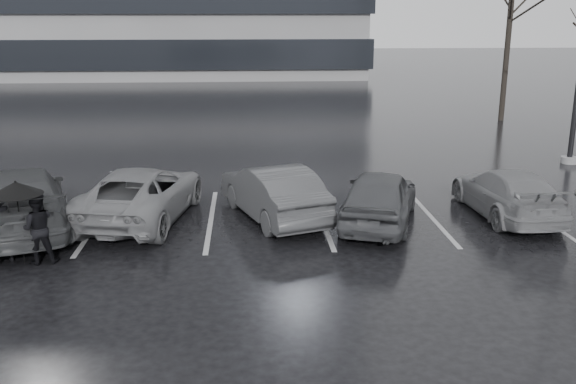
% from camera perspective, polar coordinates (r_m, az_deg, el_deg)
% --- Properties ---
extents(ground, '(160.00, 160.00, 0.00)m').
position_cam_1_polar(ground, '(13.98, 1.71, -5.43)').
color(ground, black).
rests_on(ground, ground).
extents(car_main, '(2.81, 4.31, 1.37)m').
position_cam_1_polar(car_main, '(15.84, 8.13, -0.41)').
color(car_main, black).
rests_on(car_main, ground).
extents(car_west_a, '(2.78, 4.40, 1.37)m').
position_cam_1_polar(car_west_a, '(16.12, -1.32, 0.03)').
color(car_west_a, '#29292B').
rests_on(car_west_a, ground).
extents(car_west_b, '(3.06, 5.13, 1.34)m').
position_cam_1_polar(car_west_b, '(16.43, -12.95, -0.13)').
color(car_west_b, '#555457').
rests_on(car_west_b, ground).
extents(car_west_c, '(3.73, 5.58, 1.50)m').
position_cam_1_polar(car_west_c, '(16.44, -22.74, -0.66)').
color(car_west_c, black).
rests_on(car_west_c, ground).
extents(car_east, '(1.89, 4.26, 1.22)m').
position_cam_1_polar(car_east, '(17.24, 18.92, -0.05)').
color(car_east, '#555457').
rests_on(car_east, ground).
extents(pedestrian_left, '(0.65, 0.64, 1.52)m').
position_cam_1_polar(pedestrian_left, '(14.46, -24.21, -2.94)').
color(pedestrian_left, black).
rests_on(pedestrian_left, ground).
extents(pedestrian_right, '(0.83, 0.71, 1.52)m').
position_cam_1_polar(pedestrian_right, '(14.16, -21.38, -3.00)').
color(pedestrian_right, black).
rests_on(pedestrian_right, ground).
extents(umbrella, '(1.05, 1.05, 1.77)m').
position_cam_1_polar(umbrella, '(14.04, -23.03, 0.31)').
color(umbrella, black).
rests_on(umbrella, ground).
extents(stall_stripes, '(19.72, 5.00, 0.00)m').
position_cam_1_polar(stall_stripes, '(16.28, -1.93, -2.32)').
color(stall_stripes, '#A7A8AA').
rests_on(stall_stripes, ground).
extents(tree_north, '(0.26, 0.26, 8.50)m').
position_cam_1_polar(tree_north, '(32.40, 19.04, 13.50)').
color(tree_north, black).
rests_on(tree_north, ground).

